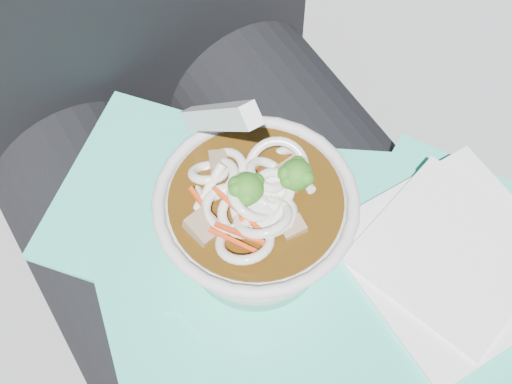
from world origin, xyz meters
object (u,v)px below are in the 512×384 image
stone_ledge (214,296)px  udon_bowl (256,218)px  person_body (229,210)px  plastic_bag (298,273)px  lap (284,307)px

stone_ledge → udon_bowl: bearing=-97.3°
person_body → udon_bowl: size_ratio=5.30×
person_body → plastic_bag: (0.00, -0.10, 0.06)m
plastic_bag → udon_bowl: 0.07m
person_body → udon_bowl: (-0.02, -0.07, 0.12)m
lap → udon_bowl: (-0.02, 0.02, 0.15)m
stone_ledge → plastic_bag: 0.42m
plastic_bag → udon_bowl: udon_bowl is taller
lap → plastic_bag: bearing=-77.4°
lap → person_body: person_body is taller
lap → person_body: 0.10m
lap → person_body: size_ratio=0.49×
lap → udon_bowl: bearing=131.2°
person_body → plastic_bag: 0.12m
lap → udon_bowl: 0.15m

